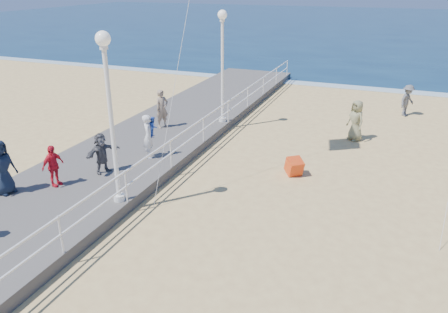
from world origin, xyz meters
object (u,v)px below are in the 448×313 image
at_px(lamp_post_far, 222,55).
at_px(beach_walker_a, 407,100).
at_px(spectator_4, 2,167).
at_px(spectator_6, 162,109).
at_px(spectator_5, 102,153).
at_px(lamp_post_mid, 109,103).
at_px(woman_holding_toddler, 149,136).
at_px(box_kite, 294,168).
at_px(toddler_held, 153,127).
at_px(beach_walker_c, 356,120).
at_px(spectator_3, 53,166).

distance_m(lamp_post_far, beach_walker_a, 10.71).
height_order(spectator_4, spectator_6, spectator_4).
xyz_separation_m(spectator_4, spectator_6, (1.49, 8.01, -0.02)).
bearing_deg(spectator_5, beach_walker_a, -19.26).
bearing_deg(spectator_4, lamp_post_far, -13.97).
xyz_separation_m(spectator_6, beach_walker_a, (10.86, 7.74, -0.46)).
bearing_deg(lamp_post_mid, spectator_4, -166.34).
bearing_deg(lamp_post_far, woman_holding_toddler, -100.10).
relative_size(woman_holding_toddler, box_kite, 2.93).
bearing_deg(lamp_post_mid, spectator_6, 108.14).
distance_m(lamp_post_far, box_kite, 7.07).
bearing_deg(toddler_held, spectator_6, 0.29).
distance_m(lamp_post_mid, spectator_4, 4.56).
relative_size(beach_walker_a, beach_walker_c, 0.90).
bearing_deg(spectator_4, box_kite, -48.58).
xyz_separation_m(spectator_5, beach_walker_a, (10.36, 13.16, -0.30)).
bearing_deg(box_kite, spectator_6, 123.78).
height_order(spectator_5, beach_walker_a, spectator_5).
xyz_separation_m(woman_holding_toddler, toddler_held, (0.15, 0.15, 0.38)).
height_order(toddler_held, spectator_3, toddler_held).
relative_size(lamp_post_mid, woman_holding_toddler, 3.02).
bearing_deg(beach_walker_a, box_kite, -171.85).
xyz_separation_m(toddler_held, spectator_5, (-1.00, -2.06, -0.50)).
distance_m(spectator_5, beach_walker_c, 11.51).
bearing_deg(spectator_5, spectator_6, 24.25).
height_order(lamp_post_mid, toddler_held, lamp_post_mid).
bearing_deg(lamp_post_far, spectator_5, -103.91).
bearing_deg(lamp_post_mid, spectator_5, 137.59).
bearing_deg(lamp_post_far, spectator_3, -106.77).
distance_m(spectator_3, beach_walker_a, 18.50).
bearing_deg(lamp_post_far, toddler_held, -98.80).
relative_size(spectator_5, box_kite, 2.53).
xyz_separation_m(lamp_post_mid, beach_walker_a, (8.54, 14.83, -2.80)).
height_order(lamp_post_mid, spectator_4, lamp_post_mid).
relative_size(lamp_post_far, woman_holding_toddler, 3.02).
bearing_deg(spectator_3, beach_walker_a, -29.16).
bearing_deg(spectator_5, lamp_post_far, 5.04).
distance_m(toddler_held, spectator_6, 3.70).
xyz_separation_m(lamp_post_mid, spectator_4, (-3.81, -0.93, -2.33)).
height_order(spectator_5, box_kite, spectator_5).
height_order(lamp_post_mid, spectator_3, lamp_post_mid).
bearing_deg(spectator_3, woman_holding_toddler, -18.16).
bearing_deg(beach_walker_c, lamp_post_far, -129.25).
bearing_deg(woman_holding_toddler, beach_walker_a, -64.01).
relative_size(lamp_post_mid, box_kite, 8.87).
relative_size(woman_holding_toddler, spectator_3, 1.19).
distance_m(lamp_post_mid, toddler_held, 4.31).
bearing_deg(box_kite, spectator_5, 167.94).
distance_m(lamp_post_far, beach_walker_c, 6.94).
xyz_separation_m(spectator_5, box_kite, (6.44, 3.19, -0.86)).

